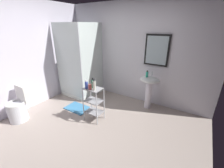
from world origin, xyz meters
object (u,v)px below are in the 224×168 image
(pedestal_sink, at_px, (149,86))
(rinse_cup, at_px, (90,87))
(toilet, at_px, (19,106))
(lotion_bottle_white, at_px, (94,85))
(bath_mat, at_px, (78,108))
(shampoo_bottle_blue, at_px, (86,85))
(hand_soap_bottle, at_px, (147,74))
(body_wash_bottle_green, at_px, (93,83))
(storage_cart, at_px, (94,101))
(shower_stall, at_px, (82,80))

(pedestal_sink, height_order, rinse_cup, rinse_cup)
(pedestal_sink, height_order, toilet, pedestal_sink)
(lotion_bottle_white, bearing_deg, bath_mat, 166.63)
(toilet, height_order, lotion_bottle_white, lotion_bottle_white)
(toilet, distance_m, bath_mat, 1.25)
(shampoo_bottle_blue, relative_size, bath_mat, 0.30)
(hand_soap_bottle, distance_m, bath_mat, 1.89)
(pedestal_sink, distance_m, body_wash_bottle_green, 1.38)
(body_wash_bottle_green, bearing_deg, storage_cart, -65.98)
(rinse_cup, bearing_deg, hand_soap_bottle, 56.12)
(hand_soap_bottle, xyz_separation_m, shampoo_bottle_blue, (-0.85, -1.14, -0.06))
(rinse_cup, distance_m, bath_mat, 1.02)
(toilet, distance_m, shampoo_bottle_blue, 1.57)
(pedestal_sink, height_order, shampoo_bottle_blue, shampoo_bottle_blue)
(pedestal_sink, distance_m, hand_soap_bottle, 0.31)
(shampoo_bottle_blue, bearing_deg, bath_mat, 160.57)
(pedestal_sink, xyz_separation_m, rinse_cup, (-0.84, -1.16, 0.21))
(storage_cart, distance_m, shampoo_bottle_blue, 0.40)
(storage_cart, distance_m, lotion_bottle_white, 0.42)
(lotion_bottle_white, height_order, bath_mat, lotion_bottle_white)
(lotion_bottle_white, relative_size, bath_mat, 0.41)
(shampoo_bottle_blue, height_order, bath_mat, shampoo_bottle_blue)
(lotion_bottle_white, xyz_separation_m, rinse_cup, (-0.10, -0.01, -0.05))
(hand_soap_bottle, bearing_deg, shower_stall, -171.36)
(toilet, distance_m, lotion_bottle_white, 1.74)
(hand_soap_bottle, height_order, bath_mat, hand_soap_bottle)
(pedestal_sink, bearing_deg, storage_cart, -127.42)
(shampoo_bottle_blue, bearing_deg, body_wash_bottle_green, 51.24)
(storage_cart, height_order, hand_soap_bottle, hand_soap_bottle)
(pedestal_sink, xyz_separation_m, hand_soap_bottle, (-0.08, -0.02, 0.30))
(toilet, bearing_deg, shower_stall, 80.09)
(shower_stall, xyz_separation_m, lotion_bottle_white, (1.16, -0.85, 0.38))
(bath_mat, bearing_deg, toilet, -126.78)
(shower_stall, relative_size, toilet, 2.63)
(shampoo_bottle_blue, bearing_deg, rinse_cup, 1.51)
(pedestal_sink, bearing_deg, rinse_cup, -125.98)
(toilet, bearing_deg, body_wash_bottle_green, 33.62)
(shampoo_bottle_blue, bearing_deg, storage_cart, 37.20)
(toilet, relative_size, bath_mat, 1.27)
(lotion_bottle_white, bearing_deg, rinse_cup, -172.57)
(shower_stall, distance_m, bath_mat, 0.93)
(pedestal_sink, bearing_deg, body_wash_bottle_green, -128.69)
(storage_cart, relative_size, rinse_cup, 7.00)
(toilet, distance_m, hand_soap_bottle, 2.91)
(storage_cart, height_order, lotion_bottle_white, lotion_bottle_white)
(bath_mat, bearing_deg, pedestal_sink, 33.73)
(pedestal_sink, relative_size, storage_cart, 1.09)
(shower_stall, height_order, hand_soap_bottle, shower_stall)
(toilet, bearing_deg, shampoo_bottle_blue, 32.02)
(lotion_bottle_white, distance_m, shampoo_bottle_blue, 0.19)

